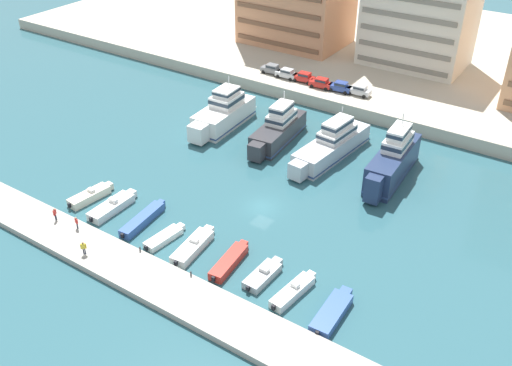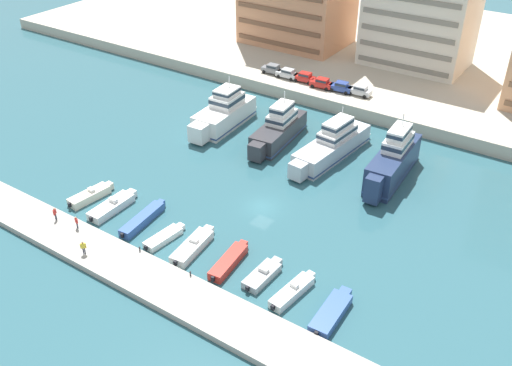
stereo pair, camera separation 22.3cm
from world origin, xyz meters
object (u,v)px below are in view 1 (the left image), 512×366
object	(u,v)px
motorboat_white_center	(193,246)
motorboat_grey_mid_right	(263,275)
yacht_navy_center_left	(393,161)
car_grey_far_left	(272,69)
car_silver_left	(287,73)
pedestrian_near_edge	(83,247)
motorboat_blue_mid_left	(143,219)
pedestrian_mid_deck	(76,222)
motorboat_white_right	(293,291)
car_silver_center_right	(359,90)
motorboat_cream_far_left	(90,195)
pedestrian_far_side	(55,213)
yacht_silver_mid_left	(332,144)
yacht_charcoal_left	(278,129)
yacht_white_far_left	(223,113)
motorboat_white_left	(112,206)
car_red_mid_left	(304,77)
motorboat_blue_far_right	(332,312)
car_red_center_left	(321,83)
motorboat_red_center_right	(229,261)
car_blue_center	(340,86)
motorboat_white_center_left	(164,237)

from	to	relation	value
motorboat_white_center	motorboat_grey_mid_right	size ratio (longest dim) A/B	1.25
yacht_navy_center_left	car_grey_far_left	bearing A→B (deg)	149.43
car_silver_left	pedestrian_near_edge	bearing A→B (deg)	-83.68
motorboat_grey_mid_right	motorboat_blue_mid_left	bearing A→B (deg)	179.40
car_silver_left	pedestrian_mid_deck	bearing A→B (deg)	-88.24
motorboat_white_right	car_silver_center_right	xyz separation A→B (m)	(-14.51, 46.91, 2.71)
motorboat_blue_mid_left	pedestrian_mid_deck	world-z (taller)	pedestrian_mid_deck
motorboat_cream_far_left	pedestrian_far_side	bearing A→B (deg)	-82.25
car_grey_far_left	yacht_navy_center_left	bearing A→B (deg)	-30.57
yacht_silver_mid_left	pedestrian_near_edge	distance (m)	39.19
pedestrian_near_edge	yacht_navy_center_left	bearing A→B (deg)	58.35
car_silver_center_right	yacht_charcoal_left	bearing A→B (deg)	-105.16
yacht_charcoal_left	pedestrian_mid_deck	size ratio (longest dim) A/B	9.26
motorboat_cream_far_left	car_silver_left	size ratio (longest dim) A/B	1.67
yacht_white_far_left	motorboat_white_left	xyz separation A→B (m)	(2.38, -27.46, -1.71)
yacht_navy_center_left	car_red_mid_left	world-z (taller)	yacht_navy_center_left
motorboat_blue_far_right	car_grey_far_left	size ratio (longest dim) A/B	1.80
motorboat_grey_mid_right	pedestrian_far_side	world-z (taller)	pedestrian_far_side
motorboat_blue_mid_left	motorboat_blue_far_right	bearing A→B (deg)	-2.28
motorboat_blue_mid_left	car_grey_far_left	size ratio (longest dim) A/B	2.02
car_red_center_left	car_silver_center_right	bearing A→B (deg)	6.75
motorboat_red_center_right	car_grey_far_left	xyz separation A→B (m)	(-23.99, 46.78, 2.70)
yacht_silver_mid_left	car_blue_center	xyz separation A→B (m)	(-7.53, 17.68, 1.26)
motorboat_white_left	pedestrian_mid_deck	bearing A→B (deg)	-88.56
motorboat_white_left	yacht_white_far_left	bearing A→B (deg)	94.95
motorboat_blue_far_right	yacht_navy_center_left	bearing A→B (deg)	100.81
motorboat_white_left	motorboat_blue_mid_left	distance (m)	5.24
car_red_mid_left	yacht_charcoal_left	bearing A→B (deg)	-72.21
car_blue_center	motorboat_cream_far_left	bearing A→B (deg)	-106.84
car_red_mid_left	motorboat_white_right	bearing A→B (deg)	-61.42
yacht_silver_mid_left	motorboat_white_center_left	distance (m)	30.30
motorboat_grey_mid_right	car_red_mid_left	distance (m)	51.05
yacht_white_far_left	car_red_center_left	xyz separation A→B (m)	(8.36, 18.14, 0.96)
yacht_navy_center_left	motorboat_red_center_right	distance (m)	29.10
pedestrian_far_side	yacht_charcoal_left	bearing A→B (deg)	71.48
motorboat_blue_mid_left	car_red_mid_left	distance (m)	46.28
pedestrian_near_edge	motorboat_blue_far_right	bearing A→B (deg)	15.77
motorboat_white_center	motorboat_blue_far_right	size ratio (longest dim) A/B	1.03
yacht_charcoal_left	yacht_silver_mid_left	size ratio (longest dim) A/B	0.83
motorboat_white_left	motorboat_white_center_left	size ratio (longest dim) A/B	1.28
car_silver_center_right	pedestrian_near_edge	bearing A→B (deg)	-98.66
motorboat_white_right	pedestrian_mid_deck	distance (m)	27.95
motorboat_grey_mid_right	pedestrian_far_side	distance (m)	27.59
car_red_center_left	motorboat_white_left	bearing A→B (deg)	-97.47
yacht_charcoal_left	motorboat_red_center_right	xyz separation A→B (m)	(11.03, -28.21, -1.60)
yacht_white_far_left	yacht_silver_mid_left	distance (m)	19.53
pedestrian_near_edge	pedestrian_far_side	xyz separation A→B (m)	(-8.04, 2.59, -0.00)
motorboat_grey_mid_right	motorboat_red_center_right	bearing A→B (deg)	-176.00
yacht_charcoal_left	car_red_mid_left	bearing A→B (deg)	107.79
motorboat_white_left	motorboat_white_right	bearing A→B (deg)	-0.98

